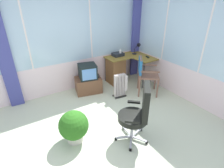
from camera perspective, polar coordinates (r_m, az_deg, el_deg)
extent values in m
cube|color=beige|center=(3.28, -0.57, -17.77)|extent=(5.48, 5.26, 0.06)
cube|color=silver|center=(4.71, -14.50, 2.44)|extent=(4.48, 0.06, 0.77)
cube|color=silver|center=(4.38, -16.32, 16.41)|extent=(4.39, 0.06, 1.56)
cube|color=white|center=(4.23, -26.25, 14.43)|extent=(0.04, 0.07, 1.56)
cube|color=white|center=(4.64, -7.12, 17.80)|extent=(0.04, 0.07, 1.56)
cube|color=silver|center=(4.44, 25.25, -1.05)|extent=(0.06, 4.26, 0.77)
cube|color=silver|center=(4.07, 28.54, 13.55)|extent=(0.06, 4.17, 1.56)
cube|color=white|center=(4.07, 28.54, 13.55)|extent=(0.07, 0.04, 1.56)
cube|color=white|center=(4.68, 17.21, 16.95)|extent=(0.07, 0.04, 1.56)
cube|color=#434793|center=(4.20, -31.63, 8.22)|extent=(0.28, 0.08, 2.41)
cube|color=#434793|center=(5.34, 7.84, 15.23)|extent=(0.28, 0.08, 2.41)
cube|color=olive|center=(5.03, 4.37, 9.05)|extent=(1.15, 0.51, 0.02)
cube|color=olive|center=(4.86, 10.89, 8.00)|extent=(0.51, 0.48, 0.02)
cube|color=brown|center=(4.98, 1.02, 4.31)|extent=(0.40, 0.47, 0.71)
cylinder|color=#4C4C51|center=(4.73, 10.16, 2.66)|extent=(0.04, 0.04, 0.72)
cylinder|color=#4C4C51|center=(5.05, -2.10, 4.71)|extent=(0.04, 0.04, 0.72)
cylinder|color=black|center=(5.18, 7.23, 9.71)|extent=(0.13, 0.13, 0.02)
cylinder|color=black|center=(5.16, 7.28, 10.56)|extent=(0.02, 0.02, 0.14)
cylinder|color=black|center=(5.13, 8.04, 12.09)|extent=(0.03, 0.08, 0.14)
cone|color=black|center=(5.12, 8.79, 12.36)|extent=(0.14, 0.14, 0.12)
cube|color=black|center=(4.95, 11.45, 8.58)|extent=(0.08, 0.16, 0.02)
cylinder|color=silver|center=(4.94, 2.69, 9.89)|extent=(0.06, 0.06, 0.16)
cone|color=white|center=(4.91, 2.72, 11.10)|extent=(0.06, 0.06, 0.06)
cube|color=#202429|center=(4.97, 1.95, 9.57)|extent=(0.30, 0.23, 0.09)
cylinder|color=brown|center=(4.39, 14.53, -1.55)|extent=(0.04, 0.04, 0.48)
cylinder|color=brown|center=(4.78, 13.79, 0.98)|extent=(0.04, 0.04, 0.48)
cylinder|color=brown|center=(4.34, 8.80, -1.34)|extent=(0.04, 0.04, 0.48)
cylinder|color=brown|center=(4.73, 8.52, 1.19)|extent=(0.04, 0.04, 0.48)
cube|color=brown|center=(4.44, 11.72, 2.85)|extent=(0.67, 0.67, 0.04)
cube|color=brown|center=(4.33, 9.10, 5.75)|extent=(0.29, 0.37, 0.42)
cube|color=#256197|center=(4.32, 9.12, 6.01)|extent=(0.32, 0.40, 0.35)
cube|color=brown|center=(4.17, 12.25, 3.86)|extent=(0.37, 0.29, 0.03)
cube|color=brown|center=(4.58, 11.66, 6.04)|extent=(0.37, 0.29, 0.03)
cube|color=#B7B7BF|center=(3.16, 6.15, -18.23)|extent=(0.21, 0.23, 0.02)
cylinder|color=black|center=(3.08, 5.96, -20.36)|extent=(0.05, 0.05, 0.05)
cube|color=#B7B7BF|center=(3.23, 8.72, -17.18)|extent=(0.17, 0.26, 0.02)
cylinder|color=black|center=(3.22, 11.16, -18.13)|extent=(0.05, 0.05, 0.05)
cube|color=#B7B7BF|center=(3.34, 7.88, -15.26)|extent=(0.28, 0.10, 0.02)
cylinder|color=black|center=(3.45, 9.33, -14.36)|extent=(0.05, 0.05, 0.05)
cube|color=#B7B7BF|center=(3.35, 4.97, -15.04)|extent=(0.06, 0.28, 0.02)
cylinder|color=black|center=(3.45, 3.70, -13.94)|extent=(0.05, 0.05, 0.05)
cube|color=#B7B7BF|center=(3.23, 3.80, -16.82)|extent=(0.27, 0.14, 0.02)
cylinder|color=black|center=(3.23, 1.24, -17.40)|extent=(0.05, 0.05, 0.05)
cylinder|color=#B7B7BF|center=(3.13, 6.49, -13.89)|extent=(0.05, 0.05, 0.36)
cylinder|color=black|center=(2.99, 6.71, -10.70)|extent=(0.50, 0.50, 0.09)
cube|color=black|center=(2.81, 10.91, -5.72)|extent=(0.35, 0.38, 0.56)
cube|color=black|center=(3.14, 7.10, -5.81)|extent=(0.20, 0.18, 0.04)
cube|color=black|center=(2.70, 6.56, -12.01)|extent=(0.20, 0.18, 0.04)
cube|color=brown|center=(4.58, -7.62, -0.26)|extent=(0.72, 0.57, 0.39)
cube|color=black|center=(4.42, -7.92, 4.06)|extent=(0.50, 0.48, 0.36)
cube|color=#5C90D6|center=(4.24, -7.35, 3.05)|extent=(0.34, 0.09, 0.28)
cube|color=#262628|center=(4.51, -6.02, 2.61)|extent=(0.30, 0.27, 0.07)
cube|color=silver|center=(4.22, 1.00, -0.72)|extent=(0.03, 0.10, 0.57)
cube|color=silver|center=(4.24, 1.51, -0.60)|extent=(0.03, 0.10, 0.57)
cube|color=silver|center=(4.26, 2.01, -0.49)|extent=(0.03, 0.10, 0.57)
cube|color=silver|center=(4.27, 2.51, -0.38)|extent=(0.03, 0.10, 0.57)
cube|color=silver|center=(4.29, 3.01, -0.27)|extent=(0.03, 0.10, 0.57)
cube|color=silver|center=(4.31, 3.51, -0.16)|extent=(0.03, 0.10, 0.57)
cube|color=silver|center=(4.33, 4.00, -0.05)|extent=(0.03, 0.10, 0.57)
cube|color=black|center=(4.37, 2.86, -4.23)|extent=(0.31, 0.07, 0.03)
cube|color=black|center=(4.47, 2.02, -3.38)|extent=(0.31, 0.07, 0.03)
cube|color=silver|center=(4.33, 4.47, 0.38)|extent=(0.06, 0.10, 0.40)
cylinder|color=beige|center=(3.26, -11.84, -16.43)|extent=(0.27, 0.27, 0.15)
sphere|color=#28641B|center=(3.08, -12.31, -12.90)|extent=(0.50, 0.50, 0.50)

